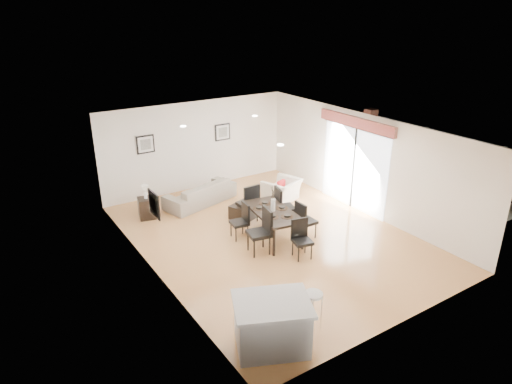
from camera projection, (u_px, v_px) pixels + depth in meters
ground at (271, 236)px, 11.26m from camera, size 8.00×8.00×0.00m
wall_back at (196, 146)px, 13.86m from camera, size 6.00×0.04×2.70m
wall_front at (408, 258)px, 7.65m from camera, size 6.00×0.04×2.70m
wall_left at (150, 215)px, 9.24m from camera, size 0.04×8.00×2.70m
wall_right at (363, 164)px, 12.27m from camera, size 0.04×8.00×2.70m
ceiling at (272, 130)px, 10.25m from camera, size 6.00×8.00×0.02m
sofa at (200, 193)px, 13.07m from camera, size 2.31×1.39×0.63m
armchair at (282, 190)px, 13.25m from camera, size 1.21×1.14×0.64m
courtyard_plant_a at (429, 186)px, 13.59m from camera, size 0.67×0.62×0.62m
courtyard_plant_b at (399, 172)px, 14.75m from camera, size 0.46×0.46×0.62m
dining_table at (273, 213)px, 10.98m from camera, size 1.10×1.83×0.72m
dining_chair_wnear at (263, 228)px, 10.34m from camera, size 0.56×0.56×1.08m
dining_chair_wfar at (242, 219)px, 11.05m from camera, size 0.45×0.45×0.89m
dining_chair_enear at (304, 218)px, 11.00m from camera, size 0.43×0.43×0.95m
dining_chair_efar at (282, 204)px, 11.66m from camera, size 0.57×0.57×1.03m
dining_chair_head at (301, 236)px, 10.21m from camera, size 0.48×0.48×0.90m
dining_chair_foot at (249, 201)px, 11.83m from camera, size 0.48×0.48×1.05m
vase at (273, 201)px, 10.86m from camera, size 0.78×1.22×0.64m
coffee_table at (247, 209)px, 12.31m from camera, size 1.09×0.87×0.38m
side_table at (147, 208)px, 12.16m from camera, size 0.50×0.50×0.56m
table_lamp at (145, 190)px, 11.97m from camera, size 0.19×0.19×0.37m
cushion at (281, 185)px, 13.06m from camera, size 0.31×0.19×0.30m
kitchen_island at (272, 324)px, 7.46m from camera, size 1.53×1.39×0.87m
bar_stool at (313, 298)px, 7.83m from camera, size 0.33×0.33×0.72m
framed_print_back_left at (145, 144)px, 12.92m from camera, size 0.52×0.04×0.52m
framed_print_back_right at (223, 132)px, 14.18m from camera, size 0.52×0.04×0.52m
framed_print_left_wall at (154, 204)px, 8.99m from camera, size 0.04×0.52×0.52m
sliding_door at (355, 150)px, 12.36m from camera, size 0.12×2.70×2.57m
courtyard at (413, 152)px, 14.70m from camera, size 6.00×6.00×2.00m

